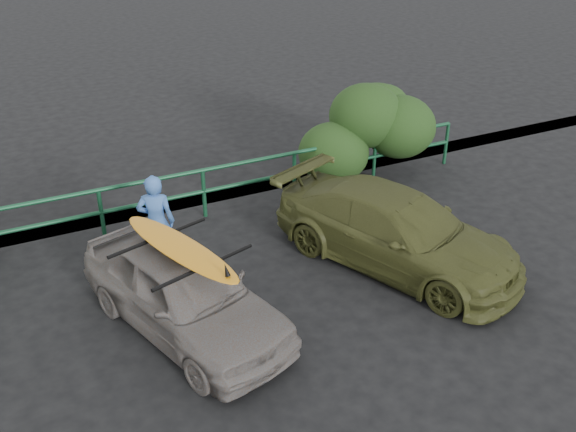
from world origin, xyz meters
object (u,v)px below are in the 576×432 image
man (156,222)px  surfboard (180,247)px  guardrail (154,203)px  olive_vehicle (396,230)px  sedan (184,291)px

man → surfboard: bearing=109.0°
guardrail → olive_vehicle: size_ratio=3.12×
guardrail → man: man is taller
man → guardrail: bearing=-79.7°
olive_vehicle → surfboard: bearing=159.4°
surfboard → olive_vehicle: bearing=-15.1°
surfboard → sedan: bearing=-17.0°
olive_vehicle → surfboard: (-3.85, -0.13, 0.75)m
guardrail → surfboard: surfboard is taller
olive_vehicle → surfboard: surfboard is taller
sedan → man: bearing=68.3°
sedan → guardrail: bearing=64.5°
sedan → surfboard: (-0.00, 0.00, 0.75)m
olive_vehicle → man: (-3.69, 1.76, 0.21)m
surfboard → guardrail: bearing=64.5°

